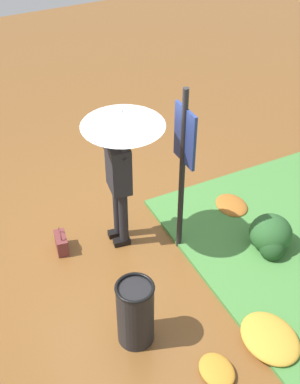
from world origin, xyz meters
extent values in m
plane|color=brown|center=(0.00, 0.00, 0.00)|extent=(18.00, 18.00, 0.00)
cylinder|color=black|center=(-0.11, 0.04, 0.43)|extent=(0.12, 0.12, 0.86)
cylinder|color=black|center=(0.07, 0.04, 0.43)|extent=(0.12, 0.12, 0.86)
cube|color=black|center=(-0.11, 0.00, 0.04)|extent=(0.14, 0.23, 0.08)
cube|color=black|center=(0.07, 0.00, 0.04)|extent=(0.14, 0.23, 0.08)
cube|color=#232328|center=(-0.02, 0.04, 1.18)|extent=(0.41, 0.29, 0.64)
sphere|color=tan|center=(-0.02, 0.04, 1.64)|extent=(0.20, 0.20, 0.20)
ellipsoid|color=black|center=(-0.02, 0.04, 1.67)|extent=(0.20, 0.20, 0.15)
cylinder|color=#232328|center=(-0.23, 0.01, 1.39)|extent=(0.18, 0.13, 0.18)
cylinder|color=#232328|center=(-0.19, 0.00, 1.48)|extent=(0.24, 0.11, 0.33)
cube|color=black|center=(-0.11, 0.02, 1.62)|extent=(0.07, 0.03, 0.14)
cylinder|color=#232328|center=(0.14, 0.04, 1.42)|extent=(0.11, 0.10, 0.09)
cylinder|color=#232328|center=(0.13, 0.05, 1.51)|extent=(0.10, 0.09, 0.23)
cylinder|color=#A5A5AD|center=(0.12, 0.06, 1.83)|extent=(0.02, 0.02, 0.41)
cone|color=silver|center=(0.12, 0.06, 1.92)|extent=(0.96, 0.96, 0.16)
sphere|color=#A5A5AD|center=(0.12, 0.06, 2.03)|extent=(0.02, 0.02, 0.02)
cylinder|color=black|center=(0.43, 0.66, 1.15)|extent=(0.07, 0.07, 2.30)
cube|color=navy|center=(0.43, 0.68, 1.70)|extent=(0.44, 0.04, 0.70)
cube|color=silver|center=(0.43, 0.70, 1.70)|extent=(0.38, 0.01, 0.64)
cube|color=brown|center=(-0.18, -0.75, 0.12)|extent=(0.32, 0.19, 0.24)
torus|color=brown|center=(-0.18, -0.75, 0.28)|extent=(0.18, 0.04, 0.18)
cylinder|color=black|center=(1.50, -0.46, 0.40)|extent=(0.40, 0.40, 0.80)
torus|color=black|center=(1.50, -0.46, 0.82)|extent=(0.42, 0.42, 0.04)
ellipsoid|color=#285628|center=(0.99, 1.70, 0.25)|extent=(0.55, 0.55, 0.50)
ellipsoid|color=#1E421E|center=(1.16, 1.62, 0.17)|extent=(0.33, 0.33, 0.33)
ellipsoid|color=#C68428|center=(2.28, 0.10, 0.05)|extent=(0.44, 0.35, 0.10)
ellipsoid|color=#A86023|center=(0.11, 1.71, 0.06)|extent=(0.53, 0.42, 0.12)
ellipsoid|color=gold|center=(2.22, 0.81, 0.08)|extent=(0.74, 0.59, 0.16)
camera|label=1|loc=(4.76, -1.91, 4.88)|focal=49.21mm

